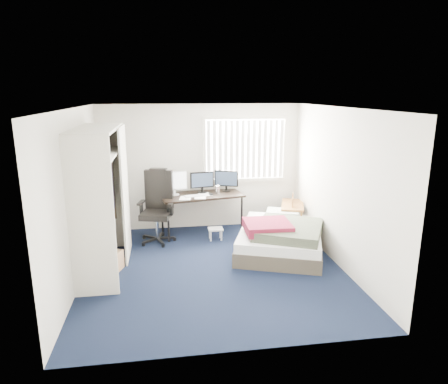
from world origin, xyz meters
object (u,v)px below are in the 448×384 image
nightstand (292,207)px  bed (281,237)px  desk (201,193)px  office_chair (158,214)px

nightstand → bed: (-0.50, -0.93, -0.24)m
desk → bed: bearing=-43.4°
nightstand → bed: nightstand is taller
desk → nightstand: size_ratio=1.82×
office_chair → bed: 2.31m
desk → nightstand: desk is taller
desk → bed: 1.83m
bed → desk: bearing=136.6°
office_chair → bed: office_chair is taller
nightstand → office_chair: bearing=-178.8°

